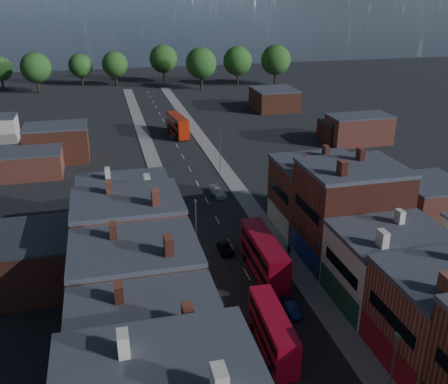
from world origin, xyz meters
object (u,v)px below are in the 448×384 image
car_1 (291,307)px  car_3 (218,192)px  ped_1 (211,309)px  bus_0 (273,330)px  car_2 (226,248)px  bus_2 (177,125)px  bus_1 (264,255)px  ped_3 (289,250)px

car_1 → car_3: car_3 is taller
car_1 → ped_1: bearing=171.3°
bus_0 → car_2: bus_0 is taller
car_2 → bus_2: bearing=89.0°
bus_1 → car_3: 26.32m
ped_3 → bus_0: bearing=132.7°
ped_1 → car_2: bearing=-132.5°
bus_2 → car_2: size_ratio=2.97×
bus_1 → ped_1: bearing=-140.4°
car_3 → car_2: bearing=-107.2°
car_2 → ped_1: bearing=-108.8°
ped_3 → car_2: bearing=44.6°
car_1 → bus_2: bearing=91.2°
car_3 → bus_1: bearing=-97.7°
bus_2 → car_1: (1.02, -72.96, -2.04)m
bus_0 → bus_1: (3.52, 13.56, 0.42)m
car_3 → car_1: bearing=-96.7°
car_2 → car_3: bearing=81.4°
ped_1 → car_3: bearing=-126.6°
bus_1 → car_3: bearing=89.6°
bus_0 → ped_3: (8.13, 16.81, -1.27)m
car_2 → bus_0: bearing=-89.2°
car_1 → ped_1: ped_1 is taller
bus_1 → car_1: bearing=-86.2°
bus_2 → car_3: bearing=-95.5°
bus_2 → ped_3: bearing=-92.0°
bus_2 → ped_1: size_ratio=7.14×
bus_0 → ped_1: 8.41m
bus_0 → bus_2: bus_2 is taller
bus_1 → ped_1: (-8.25, -6.75, -1.83)m
car_1 → car_2: size_ratio=0.96×
bus_2 → car_1: bus_2 is taller
ped_1 → bus_1: bearing=-162.7°
bus_1 → ped_1: bus_1 is taller
car_1 → car_3: 34.40m
bus_0 → ped_3: size_ratio=5.30×
car_3 → bus_2: bearing=84.3°
car_1 → ped_3: ped_3 is taller
bus_1 → car_2: (-3.21, 6.71, -2.22)m
bus_2 → car_1: 72.99m
ped_1 → ped_3: (12.86, 10.00, 0.14)m
bus_2 → car_2: (-2.70, -58.08, -2.11)m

